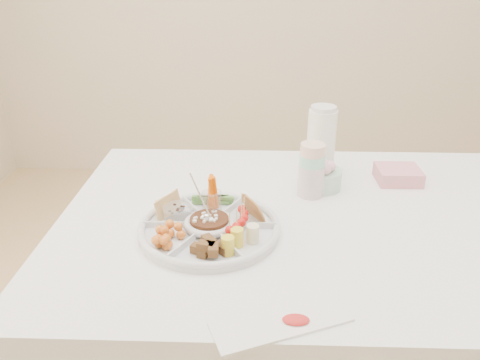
{
  "coord_description": "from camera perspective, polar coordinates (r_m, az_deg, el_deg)",
  "views": [
    {
      "loc": [
        -0.2,
        -1.2,
        1.44
      ],
      "look_at": [
        -0.23,
        -0.0,
        0.87
      ],
      "focal_mm": 35.0,
      "sensor_mm": 36.0,
      "label": 1
    }
  ],
  "objects": [
    {
      "name": "flower_bowl",
      "position": [
        1.54,
        9.93,
        0.68
      ],
      "size": [
        0.14,
        0.14,
        0.1
      ],
      "primitive_type": "cylinder",
      "rotation": [
        0.0,
        0.0,
        0.1
      ],
      "color": "#82B499",
      "rests_on": "dining_table"
    },
    {
      "name": "party_tray",
      "position": [
        1.28,
        -3.74,
        -5.55
      ],
      "size": [
        0.39,
        0.39,
        0.04
      ],
      "primitive_type": "cylinder",
      "rotation": [
        0.0,
        0.0,
        0.02
      ],
      "color": "silver",
      "rests_on": "dining_table"
    },
    {
      "name": "banana_tomato",
      "position": [
        1.2,
        1.36,
        -5.69
      ],
      "size": [
        0.11,
        0.11,
        0.09
      ],
      "primitive_type": null,
      "rotation": [
        0.0,
        0.0,
        0.02
      ],
      "color": "#FEFB7F",
      "rests_on": "party_tray"
    },
    {
      "name": "thermos",
      "position": [
        1.61,
        9.86,
        4.75
      ],
      "size": [
        0.11,
        0.11,
        0.25
      ],
      "primitive_type": "cylinder",
      "rotation": [
        0.0,
        0.0,
        0.19
      ],
      "color": "white",
      "rests_on": "dining_table"
    },
    {
      "name": "bean_dip",
      "position": [
        1.28,
        -3.75,
        -5.26
      ],
      "size": [
        0.11,
        0.11,
        0.04
      ],
      "primitive_type": "cylinder",
      "rotation": [
        0.0,
        0.0,
        0.02
      ],
      "color": "#5A311B",
      "rests_on": "party_tray"
    },
    {
      "name": "carrot_cucumber",
      "position": [
        1.38,
        -3.4,
        -1.29
      ],
      "size": [
        0.12,
        0.12,
        0.1
      ],
      "primitive_type": null,
      "rotation": [
        0.0,
        0.0,
        0.02
      ],
      "color": "#F15E00",
      "rests_on": "party_tray"
    },
    {
      "name": "pita_raisins",
      "position": [
        1.34,
        -8.37,
        -3.25
      ],
      "size": [
        0.12,
        0.12,
        0.07
      ],
      "primitive_type": null,
      "rotation": [
        0.0,
        0.0,
        0.02
      ],
      "color": "tan",
      "rests_on": "party_tray"
    },
    {
      "name": "placemat",
      "position": [
        1.01,
        5.04,
        -16.83
      ],
      "size": [
        0.31,
        0.2,
        0.01
      ],
      "primitive_type": "cube",
      "rotation": [
        0.0,
        0.0,
        0.38
      ],
      "color": "silver",
      "rests_on": "dining_table"
    },
    {
      "name": "dining_table",
      "position": [
        1.61,
        8.72,
        -16.13
      ],
      "size": [
        1.52,
        1.02,
        0.76
      ],
      "primitive_type": "cube",
      "color": "white",
      "rests_on": "floor"
    },
    {
      "name": "napkin_stack",
      "position": [
        1.66,
        18.71,
        0.61
      ],
      "size": [
        0.14,
        0.12,
        0.05
      ],
      "primitive_type": "cube",
      "rotation": [
        0.0,
        0.0,
        0.01
      ],
      "color": "pink",
      "rests_on": "dining_table"
    },
    {
      "name": "granola_chunks",
      "position": [
        1.16,
        -4.23,
        -8.26
      ],
      "size": [
        0.11,
        0.11,
        0.05
      ],
      "primitive_type": null,
      "rotation": [
        0.0,
        0.0,
        0.02
      ],
      "color": "brown",
      "rests_on": "party_tray"
    },
    {
      "name": "cup_stack",
      "position": [
        1.46,
        8.77,
        2.22
      ],
      "size": [
        0.09,
        0.09,
        0.23
      ],
      "primitive_type": "cylinder",
      "rotation": [
        0.0,
        0.0,
        0.11
      ],
      "color": "silver",
      "rests_on": "dining_table"
    },
    {
      "name": "cherries",
      "position": [
        1.23,
        -9.23,
        -6.46
      ],
      "size": [
        0.11,
        0.11,
        0.04
      ],
      "primitive_type": null,
      "rotation": [
        0.0,
        0.0,
        0.02
      ],
      "color": "orange",
      "rests_on": "party_tray"
    },
    {
      "name": "tortillas",
      "position": [
        1.32,
        1.31,
        -3.35
      ],
      "size": [
        0.11,
        0.11,
        0.06
      ],
      "primitive_type": null,
      "rotation": [
        0.0,
        0.0,
        0.02
      ],
      "color": "#A46F4A",
      "rests_on": "party_tray"
    }
  ]
}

